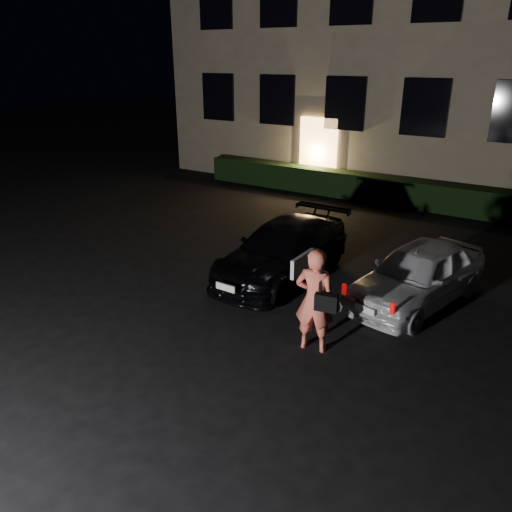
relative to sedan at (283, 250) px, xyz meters
The scene contains 6 objects.
ground 3.79m from the sedan, 78.41° to the right, with size 80.00×80.00×0.00m, color black.
building 12.57m from the sedan, 86.20° to the left, with size 20.00×8.11×12.00m.
hedge 6.87m from the sedan, 83.71° to the left, with size 15.00×0.70×0.85m, color black.
sedan is the anchor object (origin of this frame).
hatch 2.83m from the sedan, ahead, with size 2.20×3.69×1.18m.
man 3.01m from the sedan, 50.79° to the right, with size 0.78×0.53×1.75m.
Camera 1 is at (4.14, -5.08, 4.46)m, focal length 35.00 mm.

